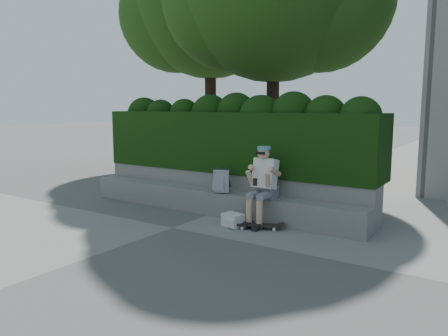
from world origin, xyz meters
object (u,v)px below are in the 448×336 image
Objects in this scene: person at (263,182)px; backpack_ground at (233,220)px; skateboard at (258,225)px; backpack_plaid at (221,181)px.

backpack_ground is at bearing -130.51° from person.
person is 1.77× the size of skateboard.
backpack_plaid reaches higher than backpack_ground.
skateboard is 1.81× the size of backpack_plaid.
skateboard is at bearing -74.63° from person.
backpack_plaid is 0.95m from backpack_ground.
backpack_plaid is at bearing 134.35° from skateboard.
backpack_ground is at bearing 168.78° from skateboard.
backpack_ground is (-0.36, -0.42, -0.64)m from person.
backpack_ground reaches higher than skateboard.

